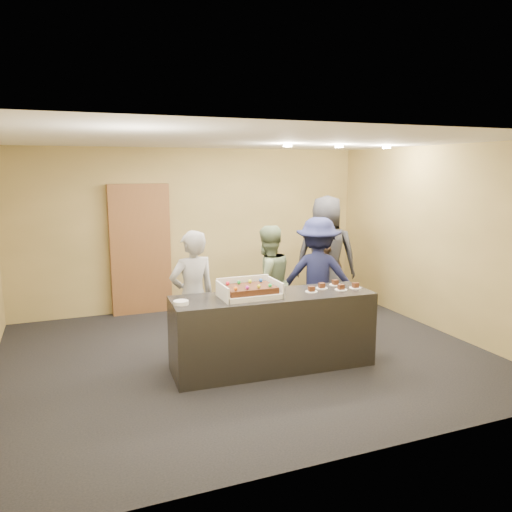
% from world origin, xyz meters
% --- Properties ---
extents(room, '(6.04, 6.00, 2.70)m').
position_xyz_m(room, '(0.00, 0.00, 1.35)').
color(room, black).
rests_on(room, ground).
extents(serving_counter, '(2.43, 0.83, 0.90)m').
position_xyz_m(serving_counter, '(0.16, -0.51, 0.45)').
color(serving_counter, black).
rests_on(serving_counter, floor).
extents(storage_cabinet, '(0.96, 0.15, 2.12)m').
position_xyz_m(storage_cabinet, '(-0.93, 2.41, 1.06)').
color(storage_cabinet, brown).
rests_on(storage_cabinet, floor).
extents(cake_box, '(0.68, 0.47, 0.20)m').
position_xyz_m(cake_box, '(-0.14, -0.49, 0.95)').
color(cake_box, white).
rests_on(cake_box, serving_counter).
extents(sheet_cake, '(0.58, 0.40, 0.11)m').
position_xyz_m(sheet_cake, '(-0.14, -0.51, 1.00)').
color(sheet_cake, '#38170C').
rests_on(sheet_cake, cake_box).
extents(plate_stack, '(0.17, 0.17, 0.04)m').
position_xyz_m(plate_stack, '(-0.95, -0.53, 0.92)').
color(plate_stack, white).
rests_on(plate_stack, serving_counter).
extents(slice_a, '(0.15, 0.15, 0.07)m').
position_xyz_m(slice_a, '(0.64, -0.56, 0.92)').
color(slice_a, white).
rests_on(slice_a, serving_counter).
extents(slice_b, '(0.15, 0.15, 0.07)m').
position_xyz_m(slice_b, '(0.84, -0.45, 0.92)').
color(slice_b, white).
rests_on(slice_b, serving_counter).
extents(slice_c, '(0.15, 0.15, 0.07)m').
position_xyz_m(slice_c, '(1.02, -0.61, 0.92)').
color(slice_c, white).
rests_on(slice_c, serving_counter).
extents(slice_d, '(0.15, 0.15, 0.07)m').
position_xyz_m(slice_d, '(1.09, -0.36, 0.92)').
color(slice_d, white).
rests_on(slice_d, serving_counter).
extents(slice_e, '(0.15, 0.15, 0.07)m').
position_xyz_m(slice_e, '(1.23, -0.59, 0.92)').
color(slice_e, white).
rests_on(slice_e, serving_counter).
extents(person_server_grey, '(0.66, 0.50, 1.64)m').
position_xyz_m(person_server_grey, '(-0.68, 0.04, 0.82)').
color(person_server_grey, gray).
rests_on(person_server_grey, floor).
extents(person_sage_man, '(0.87, 0.73, 1.60)m').
position_xyz_m(person_sage_man, '(0.50, 0.47, 0.80)').
color(person_sage_man, gray).
rests_on(person_sage_man, floor).
extents(person_navy_man, '(1.26, 1.09, 1.69)m').
position_xyz_m(person_navy_man, '(1.25, 0.39, 0.85)').
color(person_navy_man, '#191D46').
rests_on(person_navy_man, floor).
extents(person_brown_extra, '(1.00, 1.04, 1.74)m').
position_xyz_m(person_brown_extra, '(1.91, 1.23, 0.87)').
color(person_brown_extra, brown).
rests_on(person_brown_extra, floor).
extents(person_dark_suit, '(1.14, 1.01, 1.95)m').
position_xyz_m(person_dark_suit, '(1.79, 1.13, 0.98)').
color(person_dark_suit, '#28292E').
rests_on(person_dark_suit, floor).
extents(ceiling_spotlights, '(1.72, 0.12, 0.03)m').
position_xyz_m(ceiling_spotlights, '(1.60, 0.50, 2.67)').
color(ceiling_spotlights, '#FFEAC6').
rests_on(ceiling_spotlights, ceiling).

